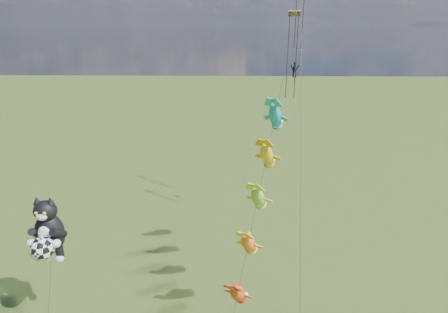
{
  "coord_description": "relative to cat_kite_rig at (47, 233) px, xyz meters",
  "views": [
    {
      "loc": [
        14.33,
        -24.27,
        22.16
      ],
      "look_at": [
        13.54,
        6.75,
        11.21
      ],
      "focal_mm": 30.0,
      "sensor_mm": 36.0,
      "label": 1
    }
  ],
  "objects": [
    {
      "name": "fish_windsock_rig",
      "position": [
        14.72,
        2.28,
        1.76
      ],
      "size": [
        5.42,
        15.1,
        18.29
      ],
      "rotation": [
        0.0,
        0.0,
        -0.01
      ],
      "color": "brown",
      "rests_on": "ground"
    },
    {
      "name": "parafoil_rig",
      "position": [
        18.73,
        14.19,
        11.22
      ],
      "size": [
        2.08,
        17.5,
        27.88
      ],
      "rotation": [
        0.0,
        0.0,
        0.01
      ],
      "color": "brown",
      "rests_on": "ground"
    },
    {
      "name": "cat_kite_rig",
      "position": [
        0.0,
        0.0,
        0.0
      ],
      "size": [
        2.33,
        4.03,
        11.16
      ],
      "rotation": [
        0.0,
        0.0,
        -0.04
      ],
      "color": "brown",
      "rests_on": "ground"
    },
    {
      "name": "ground",
      "position": [
        -1.45,
        1.86,
        -8.53
      ],
      "size": [
        300.0,
        300.0,
        0.0
      ],
      "primitive_type": "plane",
      "color": "#233A0E"
    }
  ]
}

